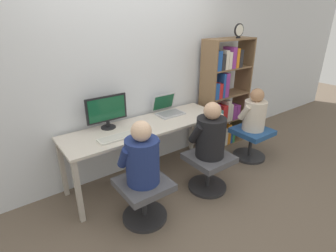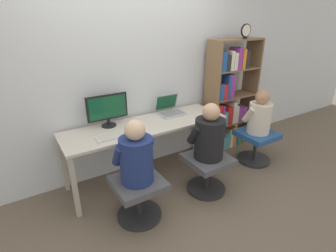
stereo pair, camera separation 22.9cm
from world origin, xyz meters
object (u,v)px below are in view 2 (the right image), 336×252
object	(u,v)px
laptop	(170,110)
office_chair_right	(207,169)
person_at_laptop	(209,135)
keyboard	(117,135)
office_chair_left	(138,194)
desktop_monitor	(107,110)
desk_clock	(246,31)
person_at_monitor	(136,156)
bookshelf	(228,102)
office_chair_side	(256,143)
person_near_shelf	(260,115)

from	to	relation	value
laptop	office_chair_right	size ratio (longest dim) A/B	0.72
laptop	person_at_laptop	world-z (taller)	person_at_laptop
keyboard	office_chair_left	bearing A→B (deg)	-89.09
desktop_monitor	desk_clock	world-z (taller)	desk_clock
person_at_monitor	bookshelf	distance (m)	1.96
office_chair_side	person_at_monitor	bearing A→B (deg)	-175.34
keyboard	person_at_laptop	world-z (taller)	person_at_laptop
person_at_laptop	person_near_shelf	distance (m)	1.03
office_chair_left	office_chair_side	world-z (taller)	same
desktop_monitor	person_at_laptop	bearing A→B (deg)	-42.46
desktop_monitor	bookshelf	size ratio (longest dim) A/B	0.29
office_chair_right	person_at_monitor	distance (m)	0.98
office_chair_right	bookshelf	xyz separation A→B (m)	(0.96, 0.71, 0.47)
person_near_shelf	person_at_monitor	bearing A→B (deg)	-175.22
keyboard	desk_clock	size ratio (longest dim) A/B	2.31
desk_clock	office_chair_side	bearing A→B (deg)	-98.22
desktop_monitor	desk_clock	size ratio (longest dim) A/B	2.48
office_chair_left	person_near_shelf	bearing A→B (deg)	4.92
keyboard	person_at_monitor	bearing A→B (deg)	-89.08
office_chair_left	office_chair_side	distance (m)	1.91
office_chair_left	bookshelf	world-z (taller)	bookshelf
keyboard	office_chair_right	size ratio (longest dim) A/B	0.93
office_chair_left	desk_clock	distance (m)	2.53
desktop_monitor	person_near_shelf	world-z (taller)	desktop_monitor
person_at_laptop	bookshelf	bearing A→B (deg)	36.56
office_chair_side	person_near_shelf	distance (m)	0.41
bookshelf	office_chair_side	world-z (taller)	bookshelf
person_near_shelf	office_chair_side	bearing A→B (deg)	-90.00
office_chair_right	person_near_shelf	distance (m)	1.11
person_at_monitor	desk_clock	world-z (taller)	desk_clock
desktop_monitor	person_at_laptop	distance (m)	1.19
person_at_laptop	office_chair_side	bearing A→B (deg)	9.28
person_at_monitor	office_chair_right	bearing A→B (deg)	-1.06
keyboard	person_near_shelf	xyz separation A→B (m)	(1.91, -0.30, -0.05)
office_chair_right	office_chair_side	distance (m)	1.03
keyboard	person_at_laptop	bearing A→B (deg)	-27.90
office_chair_left	keyboard	bearing A→B (deg)	90.91
keyboard	office_chair_left	distance (m)	0.66
laptop	person_at_monitor	bearing A→B (deg)	-138.59
bookshelf	person_near_shelf	xyz separation A→B (m)	(0.06, -0.54, -0.05)
office_chair_left	person_at_laptop	distance (m)	0.98
person_near_shelf	office_chair_left	bearing A→B (deg)	-175.08
laptop	desk_clock	xyz separation A→B (m)	(1.11, -0.13, 0.95)
bookshelf	desk_clock	xyz separation A→B (m)	(0.13, -0.07, 0.99)
keyboard	office_chair_right	world-z (taller)	keyboard
keyboard	office_chair_left	size ratio (longest dim) A/B	0.93
desk_clock	person_at_monitor	bearing A→B (deg)	-162.32
office_chair_right	person_at_monitor	world-z (taller)	person_at_monitor
office_chair_right	office_chair_side	size ratio (longest dim) A/B	1.00
office_chair_right	office_chair_side	world-z (taller)	same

